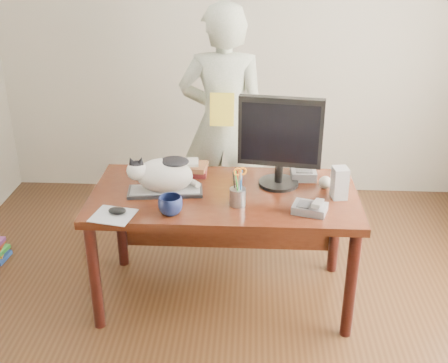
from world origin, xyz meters
TOP-DOWN VIEW (x-y plane):
  - room at (0.00, 0.00)m, footprint 4.50×4.50m
  - desk at (0.00, 0.68)m, footprint 1.60×0.80m
  - keyboard at (-0.35, 0.58)m, footprint 0.46×0.22m
  - cat at (-0.37, 0.58)m, footprint 0.43×0.26m
  - monitor at (0.33, 0.72)m, footprint 0.50×0.28m
  - pen_cup at (0.08, 0.45)m, footprint 0.12×0.12m
  - mousepad at (-0.60, 0.28)m, footprint 0.26×0.24m
  - mouse at (-0.58, 0.30)m, footprint 0.11×0.08m
  - coffee_mug at (-0.29, 0.32)m, footprint 0.19×0.19m
  - phone at (0.49, 0.38)m, footprint 0.22×0.18m
  - speaker at (0.68, 0.58)m, footprint 0.10×0.11m
  - baseball at (0.61, 0.70)m, footprint 0.08×0.08m
  - book_stack at (-0.24, 0.87)m, footprint 0.24×0.18m
  - calculator at (0.49, 0.87)m, footprint 0.16×0.21m
  - person at (-0.05, 1.47)m, footprint 0.65×0.43m
  - held_book at (-0.05, 1.30)m, footprint 0.17×0.10m

SIDE VIEW (x-z plane):
  - desk at x=0.00m, z-range 0.23..0.98m
  - mousepad at x=-0.60m, z-range 0.75..0.76m
  - keyboard at x=-0.35m, z-range 0.75..0.78m
  - mouse at x=-0.58m, z-range 0.75..0.79m
  - phone at x=0.49m, z-range 0.74..0.82m
  - calculator at x=0.49m, z-range 0.75..0.81m
  - book_stack at x=-0.24m, z-range 0.74..0.83m
  - baseball at x=0.61m, z-range 0.75..0.83m
  - coffee_mug at x=-0.29m, z-range 0.75..0.86m
  - pen_cup at x=0.08m, z-range 0.70..0.93m
  - speaker at x=0.68m, z-range 0.75..0.94m
  - cat at x=-0.37m, z-range 0.75..1.00m
  - person at x=-0.05m, z-range 0.00..1.76m
  - held_book at x=-0.05m, z-range 0.93..1.17m
  - monitor at x=0.33m, z-range 0.79..1.35m
  - room at x=0.00m, z-range -0.90..3.60m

